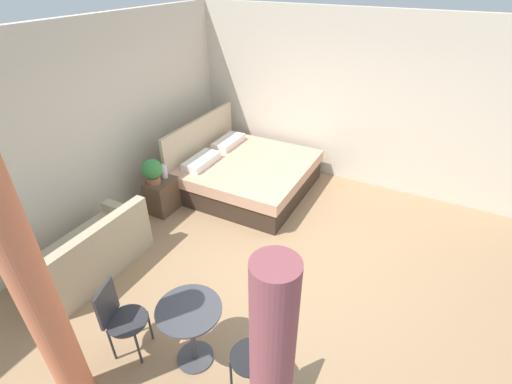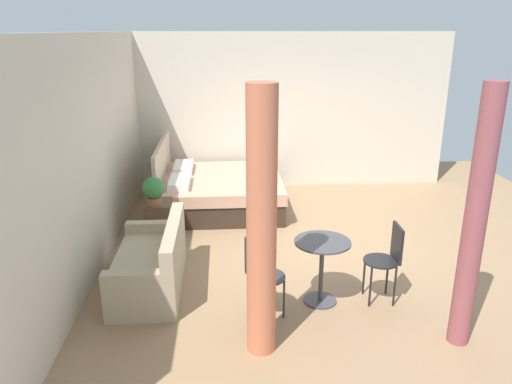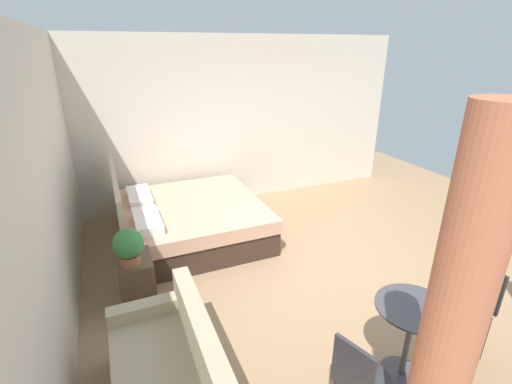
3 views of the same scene
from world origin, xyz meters
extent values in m
cube|color=#9E7A56|center=(0.00, 0.00, -0.01)|extent=(8.43, 8.86, 0.02)
cube|color=beige|center=(0.00, 2.93, 1.43)|extent=(8.43, 0.12, 2.86)
cube|color=beige|center=(2.71, 0.00, 1.43)|extent=(0.12, 5.86, 2.86)
cube|color=#38281E|center=(1.47, 1.33, 0.17)|extent=(2.00, 1.93, 0.35)
cube|color=tan|center=(1.47, 1.33, 0.44)|extent=(2.04, 1.97, 0.19)
cube|color=tan|center=(1.46, 2.32, 0.57)|extent=(2.05, 0.08, 1.14)
cube|color=white|center=(1.03, 2.00, 0.60)|extent=(0.72, 0.33, 0.12)
cube|color=white|center=(1.90, 2.01, 0.60)|extent=(0.72, 0.33, 0.12)
cube|color=tan|center=(-1.25, 2.18, 0.22)|extent=(1.51, 0.75, 0.43)
cube|color=tan|center=(-1.25, 1.88, 0.61)|extent=(1.50, 0.15, 0.37)
cube|color=tan|center=(-0.57, 2.18, 0.50)|extent=(0.14, 0.74, 0.13)
cube|color=tan|center=(-1.93, 2.17, 0.50)|extent=(0.14, 0.74, 0.13)
cube|color=brown|center=(0.26, 2.24, 0.27)|extent=(0.48, 0.36, 0.54)
cylinder|color=#935B3D|center=(0.16, 2.28, 0.60)|extent=(0.21, 0.21, 0.11)
sphere|color=#387F3D|center=(0.16, 2.28, 0.79)|extent=(0.31, 0.31, 0.31)
cylinder|color=silver|center=(0.38, 2.26, 0.65)|extent=(0.11, 0.11, 0.21)
cylinder|color=#3F3F44|center=(-1.66, 0.24, 0.01)|extent=(0.37, 0.37, 0.02)
cylinder|color=#3F3F44|center=(-1.66, 0.24, 0.36)|extent=(0.05, 0.05, 0.71)
cylinder|color=#3F3F44|center=(-1.66, 0.24, 0.72)|extent=(0.61, 0.61, 0.02)
cylinder|color=black|center=(-1.53, -0.28, 0.24)|extent=(0.02, 0.02, 0.47)
cylinder|color=black|center=(-1.80, -0.28, 0.24)|extent=(0.02, 0.02, 0.47)
cylinder|color=black|center=(-1.53, -0.55, 0.24)|extent=(0.02, 0.02, 0.47)
cylinder|color=black|center=(-1.67, -0.42, 0.48)|extent=(0.39, 0.39, 0.02)
cube|color=black|center=(-1.67, -0.58, 0.69)|extent=(0.31, 0.03, 0.40)
cylinder|color=#2D2D33|center=(-1.96, 0.68, 0.21)|extent=(0.02, 0.02, 0.43)
cylinder|color=#2D2D33|center=(-1.69, 0.77, 0.21)|extent=(0.02, 0.02, 0.43)
cylinder|color=#2D2D33|center=(-2.05, 0.95, 0.21)|extent=(0.02, 0.02, 0.43)
cylinder|color=#2D2D33|center=(-1.78, 1.03, 0.21)|extent=(0.02, 0.02, 0.43)
cylinder|color=#2D2D33|center=(-1.87, 0.86, 0.44)|extent=(0.50, 0.50, 0.02)
cube|color=#2D2D33|center=(-1.92, 1.02, 0.65)|extent=(0.31, 0.13, 0.41)
cylinder|color=#D1704C|center=(-2.46, 0.96, 1.25)|extent=(0.27, 0.27, 2.49)
camera|label=1|loc=(-3.36, -1.36, 3.41)|focal=25.64mm
camera|label=2|loc=(-6.41, 1.25, 2.89)|focal=34.29mm
camera|label=3|loc=(-3.34, 2.31, 2.67)|focal=25.45mm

